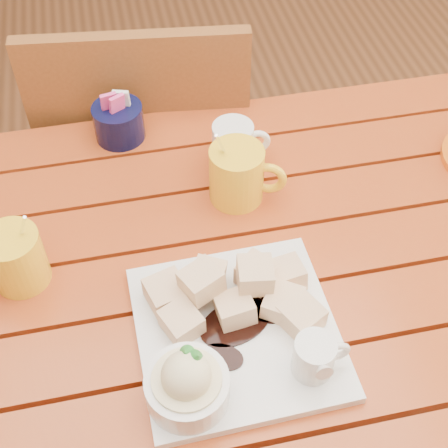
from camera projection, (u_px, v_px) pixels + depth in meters
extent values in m
cube|color=maroon|center=(258.00, 406.00, 0.84)|extent=(1.20, 0.11, 0.03)
cube|color=maroon|center=(239.00, 334.00, 0.91)|extent=(1.20, 0.11, 0.03)
cube|color=maroon|center=(222.00, 272.00, 0.98)|extent=(1.20, 0.11, 0.03)
cube|color=maroon|center=(209.00, 219.00, 1.06)|extent=(1.20, 0.11, 0.03)
cube|color=maroon|center=(197.00, 173.00, 1.13)|extent=(1.20, 0.11, 0.03)
cube|color=maroon|center=(186.00, 132.00, 1.20)|extent=(1.20, 0.11, 0.03)
cube|color=maroon|center=(186.00, 148.00, 1.25)|extent=(1.12, 0.04, 0.08)
cylinder|color=maroon|center=(408.00, 215.00, 1.57)|extent=(0.06, 0.06, 0.72)
cube|color=white|center=(237.00, 332.00, 0.88)|extent=(0.28, 0.28, 0.02)
cube|color=#D28340|center=(257.00, 273.00, 0.92)|extent=(0.07, 0.07, 0.04)
cube|color=#D28340|center=(286.00, 275.00, 0.92)|extent=(0.06, 0.06, 0.04)
cube|color=#D28340|center=(283.00, 303.00, 0.88)|extent=(0.07, 0.07, 0.04)
cube|color=#D28340|center=(201.00, 281.00, 0.87)|extent=(0.07, 0.07, 0.04)
cube|color=#D28340|center=(255.00, 275.00, 0.88)|extent=(0.06, 0.06, 0.04)
cube|color=#D28340|center=(301.00, 316.00, 0.87)|extent=(0.07, 0.07, 0.04)
cube|color=#D28340|center=(181.00, 322.00, 0.86)|extent=(0.07, 0.07, 0.04)
cube|color=#D28340|center=(208.00, 277.00, 0.91)|extent=(0.07, 0.07, 0.04)
cube|color=#D28340|center=(235.00, 309.00, 0.88)|extent=(0.05, 0.05, 0.04)
cube|color=#D28340|center=(166.00, 293.00, 0.89)|extent=(0.06, 0.06, 0.04)
cylinder|color=white|center=(187.00, 388.00, 0.80)|extent=(0.11, 0.11, 0.04)
cylinder|color=#FFE8BB|center=(187.00, 384.00, 0.79)|extent=(0.09, 0.09, 0.03)
sphere|color=#FFE8BB|center=(186.00, 376.00, 0.77)|extent=(0.06, 0.06, 0.06)
cone|color=#2A812D|center=(196.00, 357.00, 0.76)|extent=(0.04, 0.04, 0.03)
cone|color=#2A812D|center=(186.00, 353.00, 0.77)|extent=(0.03, 0.03, 0.03)
cylinder|color=white|center=(314.00, 357.00, 0.82)|extent=(0.06, 0.06, 0.06)
cylinder|color=black|center=(316.00, 347.00, 0.80)|extent=(0.04, 0.04, 0.01)
cone|color=white|center=(322.00, 368.00, 0.78)|extent=(0.02, 0.02, 0.03)
torus|color=white|center=(337.00, 352.00, 0.82)|extent=(0.04, 0.01, 0.04)
cylinder|color=yellow|center=(16.00, 258.00, 0.92)|extent=(0.09, 0.09, 0.09)
cylinder|color=black|center=(9.00, 241.00, 0.89)|extent=(0.07, 0.07, 0.01)
cylinder|color=silver|center=(21.00, 238.00, 0.90)|extent=(0.05, 0.04, 0.12)
cylinder|color=yellow|center=(236.00, 174.00, 1.03)|extent=(0.09, 0.09, 0.10)
cylinder|color=black|center=(237.00, 155.00, 1.00)|extent=(0.08, 0.08, 0.01)
torus|color=yellow|center=(268.00, 178.00, 1.03)|extent=(0.06, 0.04, 0.06)
cylinder|color=silver|center=(226.00, 156.00, 1.01)|extent=(0.05, 0.05, 0.13)
cylinder|color=white|center=(233.00, 145.00, 1.09)|extent=(0.07, 0.07, 0.08)
cylinder|color=white|center=(233.00, 129.00, 1.06)|extent=(0.06, 0.06, 0.01)
cone|color=white|center=(238.00, 146.00, 1.05)|extent=(0.03, 0.03, 0.03)
torus|color=white|center=(256.00, 141.00, 1.10)|extent=(0.05, 0.01, 0.05)
cylinder|color=black|center=(119.00, 122.00, 1.15)|extent=(0.09, 0.09, 0.07)
cube|color=#F34291|center=(109.00, 103.00, 1.11)|extent=(0.03, 0.02, 0.04)
cube|color=white|center=(122.00, 100.00, 1.12)|extent=(0.03, 0.02, 0.04)
cube|color=#F34291|center=(117.00, 106.00, 1.11)|extent=(0.03, 0.03, 0.04)
cube|color=brown|center=(152.00, 155.00, 1.58)|extent=(0.48, 0.48, 0.03)
cylinder|color=brown|center=(219.00, 166.00, 1.89)|extent=(0.04, 0.04, 0.43)
cylinder|color=brown|center=(96.00, 173.00, 1.87)|extent=(0.04, 0.04, 0.43)
cylinder|color=brown|center=(230.00, 263.00, 1.65)|extent=(0.04, 0.04, 0.43)
cylinder|color=brown|center=(90.00, 272.00, 1.63)|extent=(0.04, 0.04, 0.43)
cube|color=brown|center=(143.00, 132.00, 1.27)|extent=(0.43, 0.08, 0.45)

